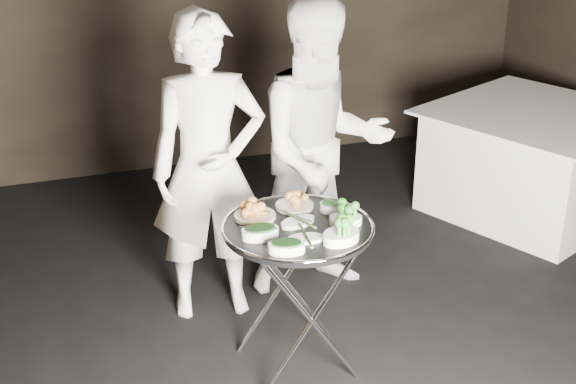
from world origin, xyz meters
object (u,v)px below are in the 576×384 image
object	(u,v)px
serving_tray	(298,228)
dining_table	(532,161)
waiter_left	(208,169)
waiter_right	(322,150)
tray_stand	(297,291)

from	to	relation	value
serving_tray	dining_table	world-z (taller)	serving_tray
waiter_left	dining_table	distance (m)	2.70
waiter_right	dining_table	bearing A→B (deg)	16.98
tray_stand	serving_tray	size ratio (longest dim) A/B	1.06
tray_stand	waiter_left	size ratio (longest dim) A/B	0.45
waiter_left	dining_table	size ratio (longest dim) A/B	1.30
tray_stand	serving_tray	bearing A→B (deg)	180.00
tray_stand	waiter_right	size ratio (longest dim) A/B	0.45
tray_stand	serving_tray	world-z (taller)	serving_tray
waiter_left	waiter_right	distance (m)	0.71
serving_tray	dining_table	distance (m)	2.68
waiter_left	serving_tray	bearing A→B (deg)	-62.54
tray_stand	dining_table	world-z (taller)	tray_stand
waiter_left	waiter_right	world-z (taller)	waiter_right
dining_table	waiter_right	bearing A→B (deg)	-164.59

